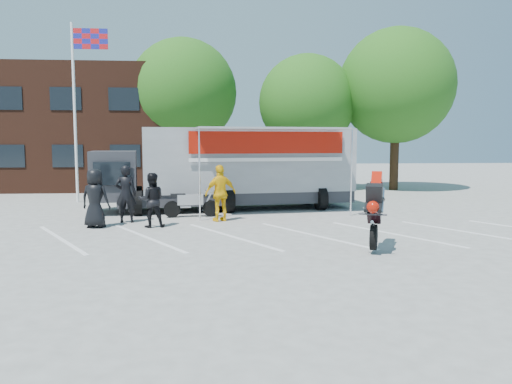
{
  "coord_description": "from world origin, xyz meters",
  "views": [
    {
      "loc": [
        -0.3,
        -13.24,
        2.71
      ],
      "look_at": [
        0.91,
        0.87,
        1.3
      ],
      "focal_mm": 35.0,
      "sensor_mm": 36.0,
      "label": 1
    }
  ],
  "objects": [
    {
      "name": "spectator_hivis",
      "position": [
        -0.07,
        3.84,
        0.97
      ],
      "size": [
        1.24,
        0.91,
        1.95
      ],
      "primitive_type": "imported",
      "rotation": [
        0.0,
        0.0,
        3.57
      ],
      "color": "yellow",
      "rests_on": "ground"
    },
    {
      "name": "spectator_leather_c",
      "position": [
        -2.29,
        2.81,
        0.87
      ],
      "size": [
        0.94,
        0.78,
        1.75
      ],
      "primitive_type": "imported",
      "rotation": [
        0.0,
        0.0,
        3.28
      ],
      "color": "black",
      "rests_on": "ground"
    },
    {
      "name": "transporter_truck",
      "position": [
        0.63,
        6.97,
        0.0
      ],
      "size": [
        10.86,
        6.29,
        3.27
      ],
      "primitive_type": null,
      "rotation": [
        0.0,
        0.0,
        0.14
      ],
      "color": "#999DA2",
      "rests_on": "ground"
    },
    {
      "name": "parking_bay_lines",
      "position": [
        0.0,
        1.0,
        0.01
      ],
      "size": [
        18.09,
        13.33,
        0.01
      ],
      "primitive_type": "cube",
      "rotation": [
        0.0,
        0.0,
        0.52
      ],
      "color": "white",
      "rests_on": "ground"
    },
    {
      "name": "parked_motorcycle",
      "position": [
        -1.11,
        4.89,
        0.0
      ],
      "size": [
        2.11,
        0.87,
        1.07
      ],
      "primitive_type": null,
      "rotation": [
        0.0,
        0.0,
        1.66
      ],
      "color": "#AAAAAE",
      "rests_on": "ground"
    },
    {
      "name": "spectator_leather_a",
      "position": [
        -4.06,
        2.88,
        0.94
      ],
      "size": [
        1.03,
        0.8,
        1.88
      ],
      "primitive_type": "imported",
      "rotation": [
        0.0,
        0.0,
        2.9
      ],
      "color": "black",
      "rests_on": "ground"
    },
    {
      "name": "stunt_bike_rider",
      "position": [
        3.87,
        -0.86,
        0.0
      ],
      "size": [
        1.47,
        1.98,
        2.11
      ],
      "primitive_type": null,
      "rotation": [
        0.0,
        0.0,
        -0.4
      ],
      "color": "black",
      "rests_on": "ground"
    },
    {
      "name": "tree_right",
      "position": [
        10.0,
        14.5,
        5.88
      ],
      "size": [
        6.46,
        6.46,
        9.12
      ],
      "color": "#382314",
      "rests_on": "ground"
    },
    {
      "name": "ground",
      "position": [
        0.0,
        0.0,
        0.0
      ],
      "size": [
        100.0,
        100.0,
        0.0
      ],
      "primitive_type": "plane",
      "color": "#A4A49F",
      "rests_on": "ground"
    },
    {
      "name": "spectator_leather_b",
      "position": [
        -3.27,
        3.85,
        0.97
      ],
      "size": [
        0.72,
        0.48,
        1.95
      ],
      "primitive_type": "imported",
      "rotation": [
        0.0,
        0.0,
        3.12
      ],
      "color": "black",
      "rests_on": "ground"
    },
    {
      "name": "flagpole",
      "position": [
        -6.24,
        10.0,
        5.05
      ],
      "size": [
        1.61,
        0.12,
        8.0
      ],
      "color": "white",
      "rests_on": "ground"
    },
    {
      "name": "office_building",
      "position": [
        -10.0,
        18.0,
        3.5
      ],
      "size": [
        18.0,
        8.0,
        7.0
      ],
      "primitive_type": "cube",
      "color": "#422115",
      "rests_on": "ground"
    },
    {
      "name": "tree_mid",
      "position": [
        5.0,
        15.0,
        4.94
      ],
      "size": [
        5.44,
        5.44,
        7.68
      ],
      "color": "#382314",
      "rests_on": "ground"
    },
    {
      "name": "tree_left",
      "position": [
        -2.0,
        16.0,
        5.57
      ],
      "size": [
        6.12,
        6.12,
        8.64
      ],
      "color": "#382314",
      "rests_on": "ground"
    }
  ]
}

